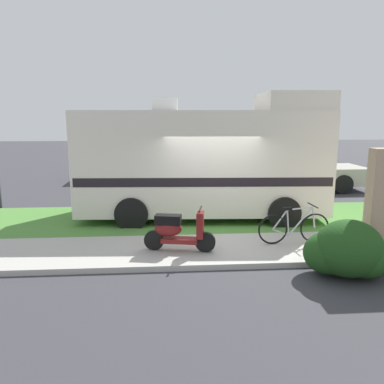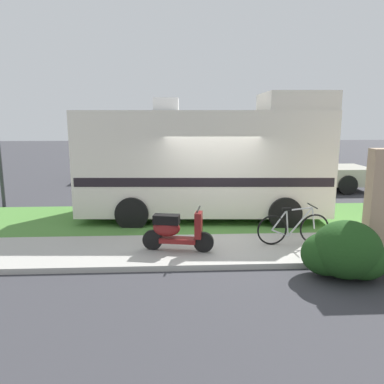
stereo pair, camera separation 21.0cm
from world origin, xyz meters
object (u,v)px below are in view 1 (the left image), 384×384
motorhome_rv (205,160)px  pickup_truck_far (156,159)px  bicycle (294,227)px  scooter (177,230)px  pickup_truck_near (280,168)px

motorhome_rv → pickup_truck_far: size_ratio=1.26×
motorhome_rv → bicycle: size_ratio=4.20×
motorhome_rv → bicycle: (1.76, -2.81, -1.24)m
motorhome_rv → scooter: size_ratio=4.58×
bicycle → pickup_truck_far: size_ratio=0.30×
pickup_truck_near → bicycle: bearing=-104.3°
scooter → pickup_truck_far: size_ratio=0.28×
bicycle → pickup_truck_near: size_ratio=0.30×
pickup_truck_far → scooter: bearing=-86.5°
motorhome_rv → pickup_truck_near: 5.55m
bicycle → motorhome_rv: bearing=122.0°
motorhome_rv → pickup_truck_near: size_ratio=1.27×
scooter → pickup_truck_near: (4.49, 7.32, 0.36)m
pickup_truck_near → pickup_truck_far: pickup_truck_far is taller
scooter → motorhome_rv: bearing=73.0°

